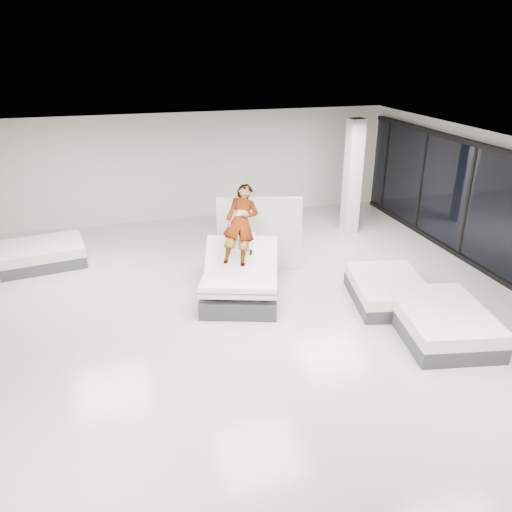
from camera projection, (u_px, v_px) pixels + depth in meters
name	position (u px, v px, depth m)	size (l,w,h in m)	color
room	(259.00, 253.00, 8.90)	(14.00, 14.04, 3.20)	beige
hero_bed	(241.00, 282.00, 10.58)	(2.10, 2.43, 1.28)	#3A3A3F
person	(241.00, 235.00, 10.51)	(0.67, 0.44, 1.84)	slate
remote	(251.00, 252.00, 10.28)	(0.05, 0.14, 0.03)	black
divider_panel	(259.00, 234.00, 11.74)	(1.98, 0.09, 1.80)	silver
flat_bed_right_far	(387.00, 290.00, 10.50)	(1.78, 2.14, 0.52)	#3A3A3F
flat_bed_right_near	(442.00, 322.00, 9.25)	(1.88, 2.29, 0.56)	#3A3A3F
flat_bed_left_far	(43.00, 254.00, 12.26)	(2.12, 1.72, 0.53)	#3A3A3F
column	(352.00, 177.00, 13.87)	(0.40, 0.40, 3.20)	beige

